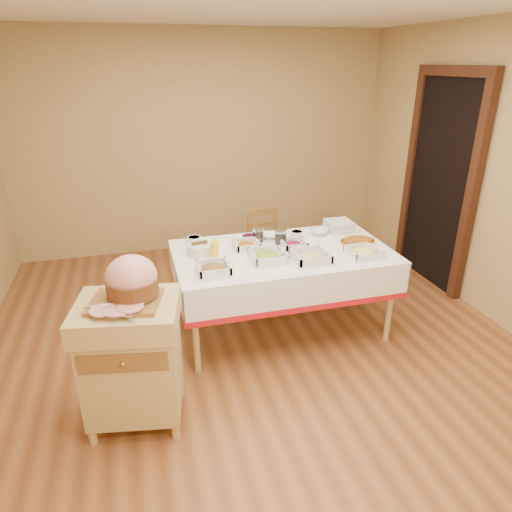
# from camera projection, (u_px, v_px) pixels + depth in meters

# --- Properties ---
(room_shell) EXTENTS (5.00, 5.00, 5.00)m
(room_shell) POSITION_uv_depth(u_px,v_px,m) (258.00, 202.00, 3.29)
(room_shell) COLOR brown
(room_shell) RESTS_ON ground
(doorway) EXTENTS (0.09, 1.10, 2.20)m
(doorway) POSITION_uv_depth(u_px,v_px,m) (440.00, 179.00, 4.70)
(doorway) COLOR black
(doorway) RESTS_ON ground
(dining_table) EXTENTS (1.82, 1.02, 0.76)m
(dining_table) POSITION_uv_depth(u_px,v_px,m) (282.00, 268.00, 3.91)
(dining_table) COLOR tan
(dining_table) RESTS_ON ground
(butcher_cart) EXTENTS (0.70, 0.62, 0.88)m
(butcher_cart) POSITION_uv_depth(u_px,v_px,m) (132.00, 356.00, 2.91)
(butcher_cart) COLOR tan
(butcher_cart) RESTS_ON ground
(dining_chair) EXTENTS (0.45, 0.44, 0.83)m
(dining_chair) POSITION_uv_depth(u_px,v_px,m) (268.00, 248.00, 4.78)
(dining_chair) COLOR olive
(dining_chair) RESTS_ON ground
(ham_on_board) EXTENTS (0.44, 0.42, 0.29)m
(ham_on_board) POSITION_uv_depth(u_px,v_px,m) (131.00, 282.00, 2.76)
(ham_on_board) COLOR olive
(ham_on_board) RESTS_ON butcher_cart
(serving_dish_a) EXTENTS (0.25, 0.24, 0.11)m
(serving_dish_a) POSITION_uv_depth(u_px,v_px,m) (213.00, 269.00, 3.43)
(serving_dish_a) COLOR silver
(serving_dish_a) RESTS_ON dining_table
(serving_dish_b) EXTENTS (0.27, 0.27, 0.11)m
(serving_dish_b) POSITION_uv_depth(u_px,v_px,m) (268.00, 256.00, 3.65)
(serving_dish_b) COLOR silver
(serving_dish_b) RESTS_ON dining_table
(serving_dish_c) EXTENTS (0.28, 0.28, 0.11)m
(serving_dish_c) POSITION_uv_depth(u_px,v_px,m) (311.00, 257.00, 3.64)
(serving_dish_c) COLOR silver
(serving_dish_c) RESTS_ON dining_table
(serving_dish_d) EXTENTS (0.25, 0.25, 0.09)m
(serving_dish_d) POSITION_uv_depth(u_px,v_px,m) (363.00, 252.00, 3.74)
(serving_dish_d) COLOR silver
(serving_dish_d) RESTS_ON dining_table
(serving_dish_e) EXTENTS (0.22, 0.21, 0.10)m
(serving_dish_e) POSITION_uv_depth(u_px,v_px,m) (247.00, 245.00, 3.88)
(serving_dish_e) COLOR silver
(serving_dish_e) RESTS_ON dining_table
(serving_dish_f) EXTENTS (0.21, 0.20, 0.09)m
(serving_dish_f) POSITION_uv_depth(u_px,v_px,m) (294.00, 244.00, 3.90)
(serving_dish_f) COLOR silver
(serving_dish_f) RESTS_ON dining_table
(small_bowl_left) EXTENTS (0.13, 0.13, 0.06)m
(small_bowl_left) POSITION_uv_depth(u_px,v_px,m) (194.00, 240.00, 4.00)
(small_bowl_left) COLOR silver
(small_bowl_left) RESTS_ON dining_table
(small_bowl_mid) EXTENTS (0.13, 0.13, 0.06)m
(small_bowl_mid) POSITION_uv_depth(u_px,v_px,m) (250.00, 238.00, 4.03)
(small_bowl_mid) COLOR navy
(small_bowl_mid) RESTS_ON dining_table
(small_bowl_right) EXTENTS (0.12, 0.12, 0.06)m
(small_bowl_right) POSITION_uv_depth(u_px,v_px,m) (297.00, 234.00, 4.12)
(small_bowl_right) COLOR silver
(small_bowl_right) RESTS_ON dining_table
(bowl_white_imported) EXTENTS (0.20, 0.20, 0.04)m
(bowl_white_imported) POSITION_uv_depth(u_px,v_px,m) (271.00, 236.00, 4.12)
(bowl_white_imported) COLOR silver
(bowl_white_imported) RESTS_ON dining_table
(bowl_small_imported) EXTENTS (0.21, 0.21, 0.05)m
(bowl_small_imported) POSITION_uv_depth(u_px,v_px,m) (319.00, 232.00, 4.20)
(bowl_small_imported) COLOR silver
(bowl_small_imported) RESTS_ON dining_table
(preserve_jar_left) EXTENTS (0.10, 0.10, 0.13)m
(preserve_jar_left) POSITION_uv_depth(u_px,v_px,m) (258.00, 236.00, 4.02)
(preserve_jar_left) COLOR silver
(preserve_jar_left) RESTS_ON dining_table
(preserve_jar_right) EXTENTS (0.11, 0.11, 0.14)m
(preserve_jar_right) POSITION_uv_depth(u_px,v_px,m) (281.00, 238.00, 3.96)
(preserve_jar_right) COLOR silver
(preserve_jar_right) RESTS_ON dining_table
(mustard_bottle) EXTENTS (0.06, 0.06, 0.18)m
(mustard_bottle) POSITION_uv_depth(u_px,v_px,m) (215.00, 249.00, 3.67)
(mustard_bottle) COLOR yellow
(mustard_bottle) RESTS_ON dining_table
(bread_basket) EXTENTS (0.22, 0.22, 0.10)m
(bread_basket) POSITION_uv_depth(u_px,v_px,m) (200.00, 249.00, 3.78)
(bread_basket) COLOR silver
(bread_basket) RESTS_ON dining_table
(plate_stack) EXTENTS (0.23, 0.23, 0.10)m
(plate_stack) POSITION_uv_depth(u_px,v_px,m) (339.00, 226.00, 4.28)
(plate_stack) COLOR silver
(plate_stack) RESTS_ON dining_table
(brass_platter) EXTENTS (0.32, 0.23, 0.04)m
(brass_platter) POSITION_uv_depth(u_px,v_px,m) (357.00, 241.00, 3.99)
(brass_platter) COLOR gold
(brass_platter) RESTS_ON dining_table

